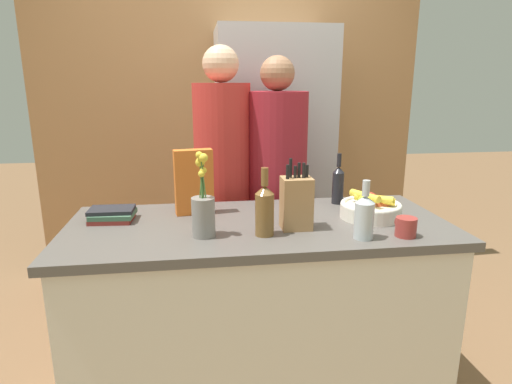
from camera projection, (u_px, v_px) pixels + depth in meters
name	position (u px, v px, depth m)	size (l,w,h in m)	color
kitchen_island	(259.00, 314.00, 2.06)	(1.72, 0.75, 0.93)	silver
back_wall_wood	(230.00, 115.00, 3.34)	(2.92, 0.12, 2.60)	#AD7A4C
refrigerator	(272.00, 166.00, 3.12)	(0.78, 0.63, 1.90)	#B7B7BC
fruit_bowl	(371.00, 207.00, 2.01)	(0.28, 0.28, 0.12)	silver
knife_block	(296.00, 202.00, 1.84)	(0.13, 0.11, 0.31)	#A87A4C
flower_vase	(203.00, 210.00, 1.75)	(0.10, 0.10, 0.36)	gray
cereal_box	(194.00, 182.00, 2.04)	(0.19, 0.09, 0.31)	orange
coffee_mug	(406.00, 227.00, 1.77)	(0.09, 0.12, 0.08)	#99332D
book_stack	(112.00, 215.00, 1.96)	(0.21, 0.16, 0.06)	maroon
bottle_oil	(338.00, 184.00, 2.23)	(0.06, 0.06, 0.27)	black
bottle_vinegar	(364.00, 216.00, 1.73)	(0.08, 0.08, 0.24)	#B2BCC1
bottle_wine	(263.00, 209.00, 1.76)	(0.08, 0.08, 0.29)	brown
person_at_sink	(223.00, 180.00, 2.52)	(0.33, 0.33, 1.75)	#383842
person_in_blue	(276.00, 185.00, 2.57)	(0.36, 0.36, 1.70)	#383842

